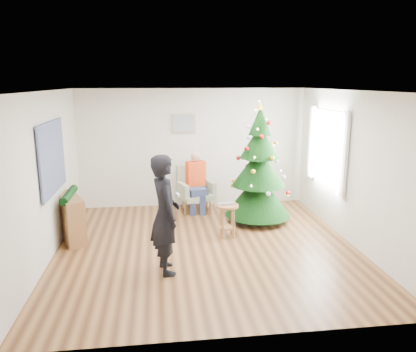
{
  "coord_description": "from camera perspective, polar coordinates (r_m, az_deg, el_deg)",
  "views": [
    {
      "loc": [
        -0.78,
        -6.36,
        2.74
      ],
      "look_at": [
        0.1,
        0.6,
        1.1
      ],
      "focal_mm": 35.0,
      "sensor_mm": 36.0,
      "label": 1
    }
  ],
  "objects": [
    {
      "name": "framed_picture",
      "position": [
        8.89,
        -3.45,
        7.38
      ],
      "size": [
        0.52,
        0.05,
        0.42
      ],
      "color": "tan",
      "rests_on": "wall_back"
    },
    {
      "name": "wall_back",
      "position": [
        9.01,
        -2.15,
        3.95
      ],
      "size": [
        5.0,
        0.0,
        5.0
      ],
      "primitive_type": "plane",
      "rotation": [
        1.57,
        0.0,
        0.0
      ],
      "color": "silver",
      "rests_on": "floor"
    },
    {
      "name": "wall_right",
      "position": [
        7.3,
        19.66,
        1.0
      ],
      "size": [
        0.0,
        5.0,
        5.0
      ],
      "primitive_type": "plane",
      "rotation": [
        1.57,
        0.0,
        -1.57
      ],
      "color": "silver",
      "rests_on": "floor"
    },
    {
      "name": "standing_man",
      "position": [
        5.88,
        -6.06,
        -5.4
      ],
      "size": [
        0.54,
        0.71,
        1.76
      ],
      "primitive_type": "imported",
      "rotation": [
        0.0,
        0.0,
        1.78
      ],
      "color": "black",
      "rests_on": "floor"
    },
    {
      "name": "laptop",
      "position": [
        7.23,
        2.75,
        -3.98
      ],
      "size": [
        0.35,
        0.25,
        0.03
      ],
      "primitive_type": "imported",
      "rotation": [
        0.0,
        0.0,
        0.12
      ],
      "color": "silver",
      "rests_on": "stool"
    },
    {
      "name": "ceiling",
      "position": [
        6.41,
        -0.22,
        11.9
      ],
      "size": [
        5.0,
        5.0,
        0.0
      ],
      "primitive_type": "plane",
      "rotation": [
        3.14,
        0.0,
        0.0
      ],
      "color": "white",
      "rests_on": "wall_back"
    },
    {
      "name": "wall_left",
      "position": [
        6.75,
        -21.79,
        -0.13
      ],
      "size": [
        0.0,
        5.0,
        5.0
      ],
      "primitive_type": "plane",
      "rotation": [
        1.57,
        0.0,
        1.57
      ],
      "color": "silver",
      "rests_on": "floor"
    },
    {
      "name": "floor",
      "position": [
        6.97,
        -0.2,
        -9.99
      ],
      "size": [
        5.0,
        5.0,
        0.0
      ],
      "primitive_type": "plane",
      "color": "brown",
      "rests_on": "ground"
    },
    {
      "name": "curtains",
      "position": [
        8.13,
        16.26,
        3.85
      ],
      "size": [
        0.05,
        1.75,
        1.5
      ],
      "color": "white",
      "rests_on": "wall_right"
    },
    {
      "name": "window_panel",
      "position": [
        8.14,
        16.46,
        3.85
      ],
      "size": [
        0.04,
        1.3,
        1.4
      ],
      "primitive_type": "cube",
      "color": "white",
      "rests_on": "wall_right"
    },
    {
      "name": "wall_front",
      "position": [
        4.2,
        3.97,
        -6.96
      ],
      "size": [
        5.0,
        0.0,
        5.0
      ],
      "primitive_type": "plane",
      "rotation": [
        -1.57,
        0.0,
        0.0
      ],
      "color": "silver",
      "rests_on": "floor"
    },
    {
      "name": "game_controller",
      "position": [
        5.77,
        -4.26,
        -2.68
      ],
      "size": [
        0.06,
        0.13,
        0.04
      ],
      "primitive_type": "cube",
      "rotation": [
        0.0,
        0.0,
        0.21
      ],
      "color": "white",
      "rests_on": "standing_man"
    },
    {
      "name": "console",
      "position": [
        7.57,
        -18.73,
        -5.58
      ],
      "size": [
        0.67,
        1.04,
        0.8
      ],
      "primitive_type": "cube",
      "rotation": [
        0.0,
        0.0,
        0.41
      ],
      "color": "brown",
      "rests_on": "floor"
    },
    {
      "name": "armchair",
      "position": [
        8.79,
        -1.81,
        -2.59
      ],
      "size": [
        0.84,
        0.81,
        0.98
      ],
      "rotation": [
        0.0,
        0.0,
        0.31
      ],
      "color": "#9CA787",
      "rests_on": "floor"
    },
    {
      "name": "tapestry",
      "position": [
        6.98,
        -21.04,
        2.45
      ],
      "size": [
        0.03,
        1.5,
        1.15
      ],
      "primitive_type": "cube",
      "color": "black",
      "rests_on": "wall_left"
    },
    {
      "name": "christmas_tree",
      "position": [
        8.03,
        7.15,
        0.99
      ],
      "size": [
        1.3,
        1.3,
        2.36
      ],
      "rotation": [
        0.0,
        0.0,
        0.35
      ],
      "color": "#3F2816",
      "rests_on": "floor"
    },
    {
      "name": "garland",
      "position": [
        7.45,
        -18.97,
        -2.52
      ],
      "size": [
        0.14,
        0.9,
        0.14
      ],
      "primitive_type": "cylinder",
      "rotation": [
        1.57,
        0.0,
        0.0
      ],
      "color": "black",
      "rests_on": "console"
    },
    {
      "name": "seated_person",
      "position": [
        8.67,
        -1.67,
        -0.79
      ],
      "size": [
        0.48,
        0.62,
        1.28
      ],
      "rotation": [
        0.0,
        0.0,
        0.31
      ],
      "color": "navy",
      "rests_on": "armchair"
    },
    {
      "name": "stool",
      "position": [
        7.32,
        2.73,
        -6.27
      ],
      "size": [
        0.4,
        0.4,
        0.6
      ],
      "rotation": [
        0.0,
        0.0,
        -0.23
      ],
      "color": "brown",
      "rests_on": "floor"
    }
  ]
}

